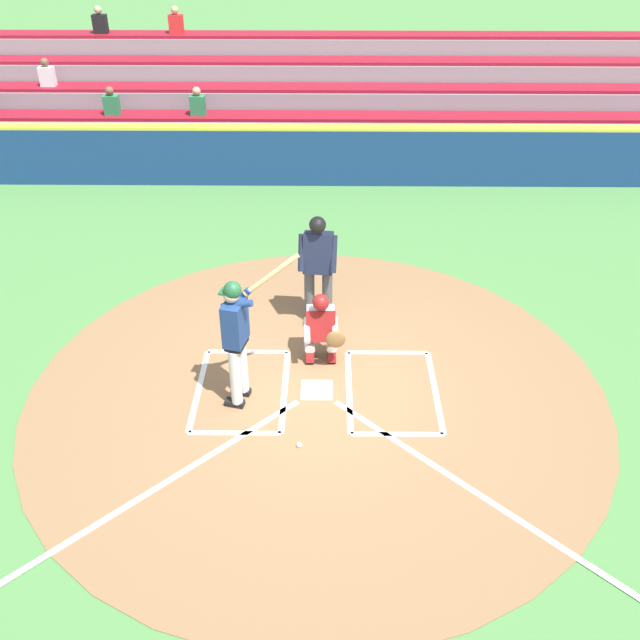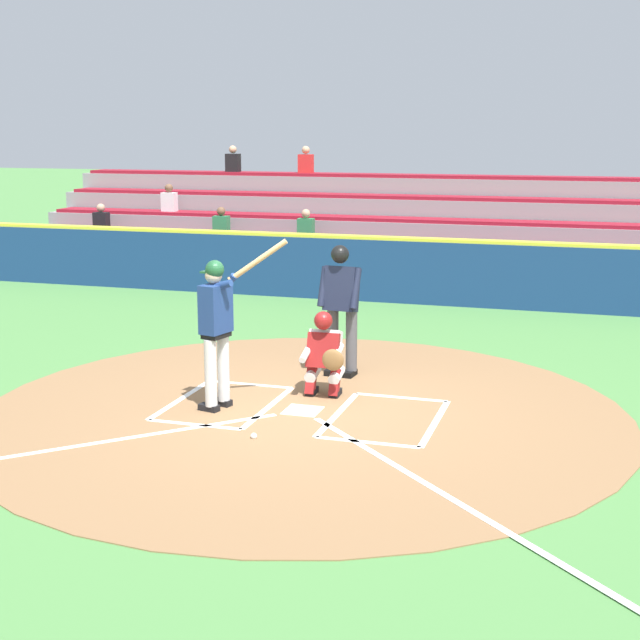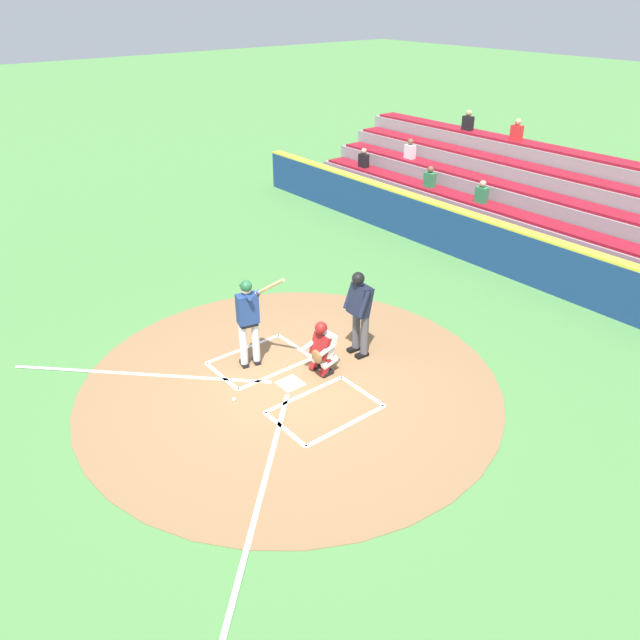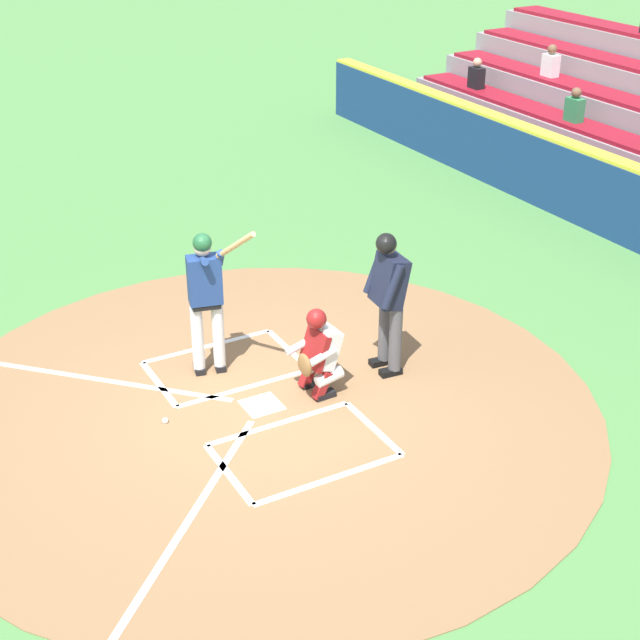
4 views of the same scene
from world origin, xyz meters
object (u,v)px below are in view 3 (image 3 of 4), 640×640
object	(u,v)px
plate_umpire	(359,308)
catcher	(322,347)
baseball	(234,399)
batter	(249,317)

from	to	relation	value
plate_umpire	catcher	bearing A→B (deg)	93.69
baseball	catcher	bearing A→B (deg)	-98.11
plate_umpire	batter	bearing A→B (deg)	62.43
catcher	baseball	world-z (taller)	catcher
baseball	plate_umpire	bearing A→B (deg)	-93.98
catcher	baseball	xyz separation A→B (m)	(0.27, 1.86, -0.55)
batter	catcher	distance (m)	1.53
batter	catcher	bearing A→B (deg)	-139.04
plate_umpire	baseball	world-z (taller)	plate_umpire
plate_umpire	baseball	distance (m)	3.06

